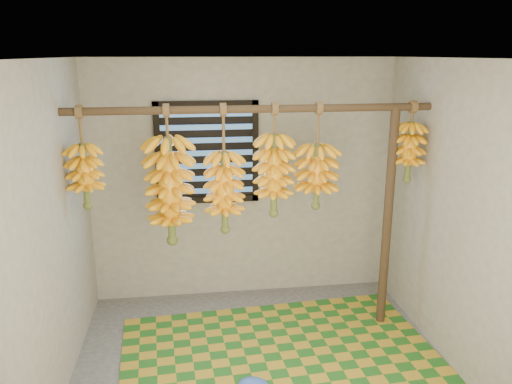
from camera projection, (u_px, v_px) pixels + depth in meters
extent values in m
cube|color=#484848|center=(266.00, 379.00, 3.87)|extent=(3.00, 3.00, 0.01)
cube|color=silver|center=(268.00, 58.00, 3.22)|extent=(3.00, 3.00, 0.01)
cube|color=gray|center=(243.00, 181.00, 4.98)|extent=(3.00, 0.01, 2.40)
cube|color=gray|center=(45.00, 243.00, 3.35)|extent=(0.01, 3.00, 2.40)
cube|color=gray|center=(464.00, 223.00, 3.74)|extent=(0.01, 3.00, 2.40)
cube|color=black|center=(207.00, 153.00, 4.83)|extent=(1.00, 0.04, 1.00)
cylinder|color=#44301F|center=(253.00, 109.00, 4.00)|extent=(3.00, 0.06, 0.06)
cylinder|color=#44301F|center=(387.00, 220.00, 4.43)|extent=(0.08, 0.08, 2.00)
cube|color=#1F5B1A|center=(286.00, 369.00, 3.98)|extent=(2.73, 2.25, 0.01)
cylinder|color=brown|center=(81.00, 128.00, 3.85)|extent=(0.02, 0.02, 0.30)
cylinder|color=#4C5923|center=(85.00, 174.00, 3.95)|extent=(0.05, 0.05, 0.49)
cylinder|color=brown|center=(167.00, 124.00, 3.94)|extent=(0.02, 0.02, 0.27)
cylinder|color=#4C5923|center=(170.00, 189.00, 4.08)|extent=(0.07, 0.07, 0.86)
cylinder|color=brown|center=(223.00, 131.00, 4.01)|extent=(0.02, 0.02, 0.40)
cylinder|color=#4C5923|center=(225.00, 190.00, 4.15)|extent=(0.06, 0.06, 0.65)
cylinder|color=brown|center=(274.00, 122.00, 4.05)|extent=(0.02, 0.02, 0.27)
cylinder|color=#4C5923|center=(274.00, 173.00, 4.17)|extent=(0.06, 0.06, 0.66)
cylinder|color=brown|center=(318.00, 126.00, 4.11)|extent=(0.02, 0.02, 0.36)
cylinder|color=#4C5923|center=(317.00, 174.00, 4.22)|extent=(0.06, 0.06, 0.52)
cylinder|color=brown|center=(412.00, 114.00, 4.19)|extent=(0.02, 0.02, 0.18)
cylinder|color=#4C5923|center=(409.00, 150.00, 4.27)|extent=(0.05, 0.05, 0.48)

